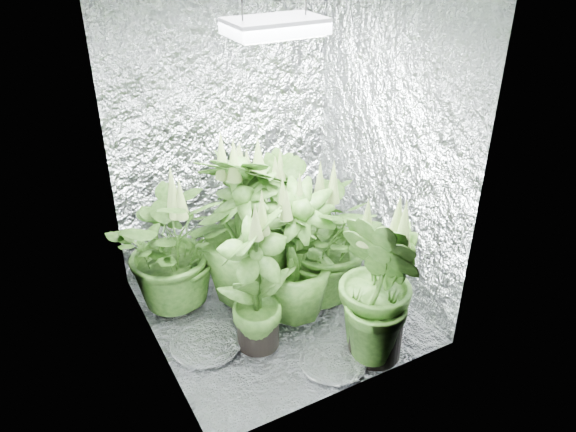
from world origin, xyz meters
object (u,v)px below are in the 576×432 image
(plant_d, at_px, (246,229))
(circulation_fan, at_px, (315,233))
(plant_a, at_px, (173,247))
(plant_f, at_px, (256,280))
(plant_b, at_px, (240,214))
(plant_c, at_px, (272,214))
(plant_h, at_px, (295,255))
(grow_lamp, at_px, (275,27))
(plant_g, at_px, (380,287))
(plant_e, at_px, (325,239))

(plant_d, relative_size, circulation_fan, 3.15)
(plant_a, height_order, plant_d, plant_d)
(plant_f, bearing_deg, circulation_fan, 41.21)
(plant_b, height_order, plant_c, plant_b)
(plant_h, distance_m, circulation_fan, 0.83)
(grow_lamp, distance_m, plant_g, 1.52)
(plant_b, distance_m, plant_e, 0.69)
(plant_d, relative_size, plant_e, 1.17)
(plant_f, bearing_deg, grow_lamp, 41.90)
(plant_a, bearing_deg, plant_h, -36.28)
(plant_h, relative_size, circulation_fan, 2.63)
(plant_a, xyz_separation_m, plant_f, (0.29, -0.62, 0.03))
(plant_a, relative_size, plant_e, 0.95)
(plant_a, relative_size, plant_g, 0.88)
(plant_d, bearing_deg, plant_b, 72.25)
(plant_a, distance_m, plant_c, 0.80)
(plant_e, xyz_separation_m, plant_h, (-0.25, -0.05, -0.02))
(plant_a, bearing_deg, circulation_fan, 6.23)
(plant_e, bearing_deg, plant_f, -161.19)
(grow_lamp, height_order, plant_a, grow_lamp)
(plant_a, xyz_separation_m, plant_e, (0.88, -0.42, 0.03))
(plant_c, distance_m, plant_e, 0.57)
(plant_a, distance_m, plant_d, 0.48)
(grow_lamp, bearing_deg, plant_b, 89.97)
(grow_lamp, height_order, plant_d, grow_lamp)
(plant_d, relative_size, plant_h, 1.20)
(plant_c, distance_m, plant_d, 0.47)
(grow_lamp, relative_size, plant_h, 0.51)
(plant_c, distance_m, plant_h, 0.63)
(grow_lamp, bearing_deg, plant_e, -5.26)
(plant_e, bearing_deg, grow_lamp, 174.74)
(plant_d, xyz_separation_m, plant_f, (-0.15, -0.46, -0.06))
(plant_d, distance_m, plant_h, 0.37)
(grow_lamp, xyz_separation_m, plant_g, (0.32, -0.64, -1.34))
(plant_c, relative_size, plant_d, 0.79)
(plant_b, distance_m, plant_c, 0.24)
(grow_lamp, xyz_separation_m, circulation_fan, (0.59, 0.51, -1.67))
(grow_lamp, bearing_deg, plant_a, 144.79)
(plant_b, xyz_separation_m, plant_e, (0.33, -0.60, 0.02))
(grow_lamp, bearing_deg, plant_h, -42.68)
(grow_lamp, xyz_separation_m, plant_c, (0.24, 0.53, -1.41))
(plant_c, relative_size, plant_h, 0.94)
(plant_c, height_order, plant_f, plant_f)
(plant_c, bearing_deg, plant_h, -104.08)
(plant_e, bearing_deg, plant_c, 99.79)
(grow_lamp, distance_m, plant_e, 1.39)
(plant_d, bearing_deg, grow_lamp, -64.99)
(grow_lamp, relative_size, circulation_fan, 1.35)
(plant_a, relative_size, plant_h, 0.98)
(grow_lamp, height_order, plant_e, grow_lamp)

